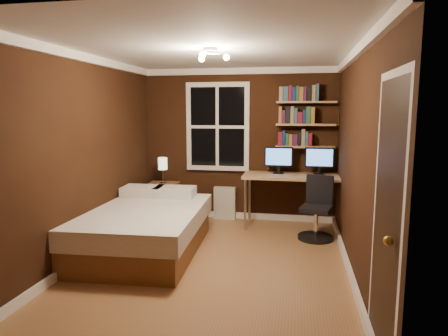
% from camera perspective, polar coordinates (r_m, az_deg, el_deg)
% --- Properties ---
extents(floor, '(4.20, 4.20, 0.00)m').
position_cam_1_polar(floor, '(4.92, -1.60, -13.54)').
color(floor, '#906139').
rests_on(floor, ground).
extents(wall_back, '(3.20, 0.04, 2.50)m').
position_cam_1_polar(wall_back, '(6.66, 2.11, 3.31)').
color(wall_back, black).
rests_on(wall_back, ground).
extents(wall_left, '(0.04, 4.20, 2.50)m').
position_cam_1_polar(wall_left, '(5.18, -19.25, 1.39)').
color(wall_left, black).
rests_on(wall_left, ground).
extents(wall_right, '(0.04, 4.20, 2.50)m').
position_cam_1_polar(wall_right, '(4.55, 18.45, 0.53)').
color(wall_right, black).
rests_on(wall_right, ground).
extents(ceiling, '(3.20, 4.20, 0.02)m').
position_cam_1_polar(ceiling, '(4.62, -1.73, 16.63)').
color(ceiling, white).
rests_on(ceiling, wall_back).
extents(window, '(1.06, 0.06, 1.46)m').
position_cam_1_polar(window, '(6.67, -0.91, 5.90)').
color(window, white).
rests_on(window, wall_back).
extents(door, '(0.03, 0.82, 2.05)m').
position_cam_1_polar(door, '(3.09, 22.03, -7.46)').
color(door, black).
rests_on(door, ground).
extents(door_knob, '(0.06, 0.06, 0.06)m').
position_cam_1_polar(door_knob, '(2.81, 22.42, -9.58)').
color(door_knob, gold).
rests_on(door_knob, door).
extents(ceiling_fixture, '(0.44, 0.44, 0.18)m').
position_cam_1_polar(ceiling_fixture, '(4.51, -2.00, 15.54)').
color(ceiling_fixture, beige).
rests_on(ceiling_fixture, ceiling).
extents(bookshelf_lower, '(0.92, 0.22, 0.03)m').
position_cam_1_polar(bookshelf_lower, '(6.48, 11.47, 3.00)').
color(bookshelf_lower, tan).
rests_on(bookshelf_lower, wall_back).
extents(books_row_lower, '(0.54, 0.16, 0.23)m').
position_cam_1_polar(books_row_lower, '(6.47, 11.50, 4.15)').
color(books_row_lower, maroon).
rests_on(books_row_lower, bookshelf_lower).
extents(bookshelf_middle, '(0.92, 0.22, 0.03)m').
position_cam_1_polar(bookshelf_middle, '(6.45, 11.56, 6.09)').
color(bookshelf_middle, tan).
rests_on(bookshelf_middle, wall_back).
extents(books_row_middle, '(0.54, 0.16, 0.23)m').
position_cam_1_polar(books_row_middle, '(6.45, 11.59, 7.25)').
color(books_row_middle, navy).
rests_on(books_row_middle, bookshelf_middle).
extents(bookshelf_upper, '(0.92, 0.22, 0.03)m').
position_cam_1_polar(bookshelf_upper, '(6.45, 11.65, 9.20)').
color(bookshelf_upper, tan).
rests_on(bookshelf_upper, wall_back).
extents(books_row_upper, '(0.60, 0.16, 0.23)m').
position_cam_1_polar(books_row_upper, '(6.45, 11.69, 10.35)').
color(books_row_upper, '#2A633F').
rests_on(books_row_upper, bookshelf_upper).
extents(bed, '(1.60, 2.15, 0.71)m').
position_cam_1_polar(bed, '(5.36, -11.60, -8.43)').
color(bed, brown).
rests_on(bed, ground).
extents(nightstand, '(0.54, 0.54, 0.61)m').
position_cam_1_polar(nightstand, '(6.82, -8.64, -4.71)').
color(nightstand, brown).
rests_on(nightstand, ground).
extents(bedside_lamp, '(0.15, 0.15, 0.43)m').
position_cam_1_polar(bedside_lamp, '(6.72, -8.74, -0.36)').
color(bedside_lamp, '#F2E9CA').
rests_on(bedside_lamp, nightstand).
extents(radiator, '(0.36, 0.13, 0.55)m').
position_cam_1_polar(radiator, '(6.75, 0.13, -5.03)').
color(radiator, silver).
rests_on(radiator, ground).
extents(desk, '(1.74, 0.65, 0.83)m').
position_cam_1_polar(desk, '(6.31, 10.75, -1.53)').
color(desk, tan).
rests_on(desk, ground).
extents(monitor_left, '(0.45, 0.12, 0.43)m').
position_cam_1_polar(monitor_left, '(6.36, 7.80, 1.11)').
color(monitor_left, black).
rests_on(monitor_left, desk).
extents(monitor_right, '(0.45, 0.12, 0.43)m').
position_cam_1_polar(monitor_right, '(6.37, 13.46, 0.96)').
color(monitor_right, black).
rests_on(monitor_right, desk).
extents(desk_lamp, '(0.14, 0.32, 0.44)m').
position_cam_1_polar(desk_lamp, '(6.14, 18.52, 0.56)').
color(desk_lamp, silver).
rests_on(desk_lamp, desk).
extents(office_chair, '(0.50, 0.50, 0.90)m').
position_cam_1_polar(office_chair, '(5.89, 13.11, -6.66)').
color(office_chair, black).
rests_on(office_chair, ground).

